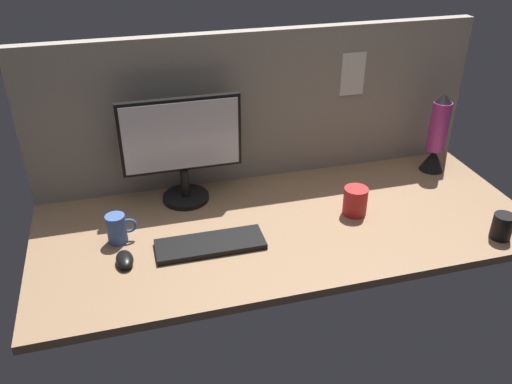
% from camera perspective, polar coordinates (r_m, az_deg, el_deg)
% --- Properties ---
extents(ground_plane, '(1.80, 0.80, 0.03)m').
position_cam_1_polar(ground_plane, '(1.98, 3.10, -3.37)').
color(ground_plane, '#8C6B4C').
extents(cubicle_wall_back, '(1.80, 0.06, 0.60)m').
position_cam_1_polar(cubicle_wall_back, '(2.16, 0.24, 9.07)').
color(cubicle_wall_back, gray).
rests_on(cubicle_wall_back, ground_plane).
extents(monitor, '(0.45, 0.18, 0.41)m').
position_cam_1_polar(monitor, '(2.01, -7.91, 4.98)').
color(monitor, black).
rests_on(monitor, ground_plane).
extents(keyboard, '(0.37, 0.13, 0.02)m').
position_cam_1_polar(keyboard, '(1.84, -4.89, -5.57)').
color(keyboard, black).
rests_on(keyboard, ground_plane).
extents(mouse, '(0.06, 0.10, 0.03)m').
position_cam_1_polar(mouse, '(1.80, -13.82, -6.99)').
color(mouse, black).
rests_on(mouse, ground_plane).
extents(mug_ceramic_blue, '(0.10, 0.07, 0.10)m').
position_cam_1_polar(mug_ceramic_blue, '(1.89, -14.55, -3.78)').
color(mug_ceramic_blue, '#38569E').
rests_on(mug_ceramic_blue, ground_plane).
extents(mug_red_plastic, '(0.09, 0.09, 0.11)m').
position_cam_1_polar(mug_red_plastic, '(2.02, 10.52, -0.95)').
color(mug_red_plastic, red).
rests_on(mug_red_plastic, ground_plane).
extents(mug_black_travel, '(0.07, 0.07, 0.09)m').
position_cam_1_polar(mug_black_travel, '(2.04, 24.74, -3.36)').
color(mug_black_travel, black).
rests_on(mug_black_travel, ground_plane).
extents(lava_lamp, '(0.11, 0.11, 0.34)m').
position_cam_1_polar(lava_lamp, '(2.38, 18.68, 5.38)').
color(lava_lamp, black).
rests_on(lava_lamp, ground_plane).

